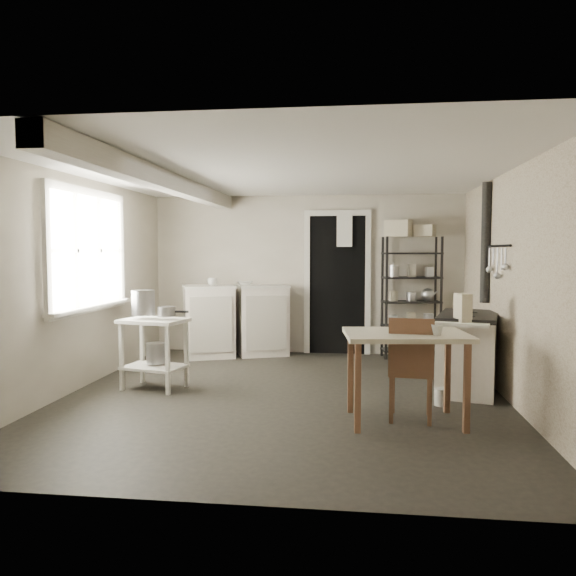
# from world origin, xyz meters

# --- Properties ---
(floor) EXTENTS (5.00, 5.00, 0.00)m
(floor) POSITION_xyz_m (0.00, 0.00, 0.00)
(floor) COLOR black
(floor) RESTS_ON ground
(ceiling) EXTENTS (5.00, 5.00, 0.00)m
(ceiling) POSITION_xyz_m (0.00, 0.00, 2.30)
(ceiling) COLOR silver
(ceiling) RESTS_ON wall_back
(wall_back) EXTENTS (4.50, 0.02, 2.30)m
(wall_back) POSITION_xyz_m (0.00, 2.50, 1.15)
(wall_back) COLOR #B7AE9C
(wall_back) RESTS_ON ground
(wall_front) EXTENTS (4.50, 0.02, 2.30)m
(wall_front) POSITION_xyz_m (0.00, -2.50, 1.15)
(wall_front) COLOR #B7AE9C
(wall_front) RESTS_ON ground
(wall_left) EXTENTS (0.02, 5.00, 2.30)m
(wall_left) POSITION_xyz_m (-2.25, 0.00, 1.15)
(wall_left) COLOR #B7AE9C
(wall_left) RESTS_ON ground
(wall_right) EXTENTS (0.02, 5.00, 2.30)m
(wall_right) POSITION_xyz_m (2.25, 0.00, 1.15)
(wall_right) COLOR #B7AE9C
(wall_right) RESTS_ON ground
(window) EXTENTS (0.12, 1.76, 1.28)m
(window) POSITION_xyz_m (-2.22, 0.20, 1.50)
(window) COLOR silver
(window) RESTS_ON wall_left
(doorway) EXTENTS (0.96, 0.10, 2.08)m
(doorway) POSITION_xyz_m (0.45, 2.47, 1.00)
(doorway) COLOR silver
(doorway) RESTS_ON ground
(ceiling_beam) EXTENTS (0.18, 5.00, 0.18)m
(ceiling_beam) POSITION_xyz_m (-1.20, 0.00, 2.20)
(ceiling_beam) COLOR silver
(ceiling_beam) RESTS_ON ceiling
(wallpaper_panel) EXTENTS (0.01, 5.00, 2.30)m
(wallpaper_panel) POSITION_xyz_m (2.24, 0.00, 1.15)
(wallpaper_panel) COLOR beige
(wallpaper_panel) RESTS_ON wall_right
(utensil_rail) EXTENTS (0.06, 1.20, 0.44)m
(utensil_rail) POSITION_xyz_m (2.19, 0.60, 1.55)
(utensil_rail) COLOR #B4B3B6
(utensil_rail) RESTS_ON wall_right
(prep_table) EXTENTS (0.76, 0.61, 0.76)m
(prep_table) POSITION_xyz_m (-1.45, 0.14, 0.40)
(prep_table) COLOR silver
(prep_table) RESTS_ON ground
(stockpot) EXTENTS (0.27, 0.27, 0.27)m
(stockpot) POSITION_xyz_m (-1.56, 0.14, 0.94)
(stockpot) COLOR #B4B3B6
(stockpot) RESTS_ON prep_table
(saucepan) EXTENTS (0.25, 0.25, 0.11)m
(saucepan) POSITION_xyz_m (-1.29, 0.11, 0.85)
(saucepan) COLOR #B4B3B6
(saucepan) RESTS_ON prep_table
(bucket) EXTENTS (0.25, 0.25, 0.22)m
(bucket) POSITION_xyz_m (-1.44, 0.18, 0.39)
(bucket) COLOR #B4B3B6
(bucket) RESTS_ON prep_table
(base_cabinets) EXTENTS (1.67, 1.16, 1.01)m
(base_cabinets) POSITION_xyz_m (-0.99, 2.18, 0.46)
(base_cabinets) COLOR silver
(base_cabinets) RESTS_ON ground
(mixing_bowl) EXTENTS (0.34, 0.34, 0.07)m
(mixing_bowl) POSITION_xyz_m (-0.84, 2.14, 0.96)
(mixing_bowl) COLOR silver
(mixing_bowl) RESTS_ON base_cabinets
(counter_cup) EXTENTS (0.14, 0.14, 0.11)m
(counter_cup) POSITION_xyz_m (-1.30, 2.05, 0.97)
(counter_cup) COLOR silver
(counter_cup) RESTS_ON base_cabinets
(shelf_rack) EXTENTS (0.84, 0.45, 1.69)m
(shelf_rack) POSITION_xyz_m (1.49, 2.31, 0.95)
(shelf_rack) COLOR black
(shelf_rack) RESTS_ON ground
(shelf_jar) EXTENTS (0.11, 0.11, 0.21)m
(shelf_jar) POSITION_xyz_m (1.24, 2.28, 1.38)
(shelf_jar) COLOR silver
(shelf_jar) RESTS_ON shelf_rack
(storage_box_a) EXTENTS (0.41, 0.38, 0.23)m
(storage_box_a) POSITION_xyz_m (1.30, 2.30, 2.01)
(storage_box_a) COLOR beige
(storage_box_a) RESTS_ON shelf_rack
(storage_box_b) EXTENTS (0.32, 0.31, 0.16)m
(storage_box_b) POSITION_xyz_m (1.66, 2.32, 1.99)
(storage_box_b) COLOR beige
(storage_box_b) RESTS_ON shelf_rack
(stove) EXTENTS (0.82, 1.16, 0.82)m
(stove) POSITION_xyz_m (1.92, 0.48, 0.44)
(stove) COLOR silver
(stove) RESTS_ON ground
(stovepipe) EXTENTS (0.12, 0.12, 1.31)m
(stovepipe) POSITION_xyz_m (2.19, 0.97, 1.59)
(stovepipe) COLOR black
(stovepipe) RESTS_ON stove
(side_ledge) EXTENTS (0.58, 0.41, 0.80)m
(side_ledge) POSITION_xyz_m (1.77, -0.00, 0.43)
(side_ledge) COLOR silver
(side_ledge) RESTS_ON ground
(oats_box) EXTENTS (0.16, 0.21, 0.28)m
(oats_box) POSITION_xyz_m (1.78, 0.03, 1.01)
(oats_box) COLOR beige
(oats_box) RESTS_ON side_ledge
(work_table) EXTENTS (1.12, 0.84, 0.79)m
(work_table) POSITION_xyz_m (1.16, -0.74, 0.38)
(work_table) COLOR beige
(work_table) RESTS_ON ground
(table_cup) EXTENTS (0.11, 0.11, 0.09)m
(table_cup) POSITION_xyz_m (1.41, -0.88, 0.81)
(table_cup) COLOR silver
(table_cup) RESTS_ON work_table
(chair) EXTENTS (0.42, 0.44, 0.93)m
(chair) POSITION_xyz_m (1.22, -0.65, 0.48)
(chair) COLOR brown
(chair) RESTS_ON ground
(flour_sack) EXTENTS (0.45, 0.41, 0.48)m
(flour_sack) POSITION_xyz_m (1.41, 2.10, 0.24)
(flour_sack) COLOR silver
(flour_sack) RESTS_ON ground
(floor_crock) EXTENTS (0.17, 0.17, 0.16)m
(floor_crock) POSITION_xyz_m (1.56, -0.16, 0.08)
(floor_crock) COLOR silver
(floor_crock) RESTS_ON ground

